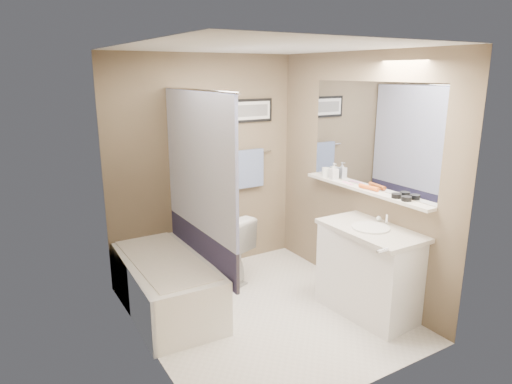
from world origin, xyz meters
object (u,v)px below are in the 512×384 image
toilet (219,248)px  glass_jar (326,172)px  bathtub (165,284)px  candle_bowl_far (396,196)px  candle_bowl_near (406,199)px  vanity (369,273)px  hair_brush_front (369,187)px  soap_bottle (334,171)px

toilet → glass_jar: size_ratio=7.47×
bathtub → candle_bowl_far: size_ratio=16.67×
toilet → candle_bowl_near: bearing=105.1°
vanity → candle_bowl_near: (0.19, -0.20, 0.73)m
vanity → candle_bowl_far: bearing=-28.7°
vanity → candle_bowl_far: (0.19, -0.08, 0.73)m
hair_brush_front → soap_bottle: 0.51m
toilet → hair_brush_front: (1.07, -1.08, 0.76)m
vanity → candle_bowl_far: 0.76m
candle_bowl_far → soap_bottle: soap_bottle is taller
bathtub → hair_brush_front: bearing=-21.8°
glass_jar → toilet: bearing=157.9°
bathtub → vanity: size_ratio=1.67×
toilet → hair_brush_front: hair_brush_front is taller
bathtub → hair_brush_front: hair_brush_front is taller
toilet → soap_bottle: size_ratio=4.39×
candle_bowl_far → glass_jar: size_ratio=0.90×
bathtub → toilet: size_ratio=2.01×
candle_bowl_far → glass_jar: (0.00, 0.98, 0.03)m
glass_jar → vanity: bearing=-101.6°
glass_jar → hair_brush_front: bearing=-90.0°
candle_bowl_near → bathtub: bearing=144.9°
candle_bowl_far → soap_bottle: bearing=90.0°
toilet → vanity: size_ratio=0.83×
vanity → soap_bottle: bearing=71.9°
candle_bowl_far → vanity: bearing=155.8°
soap_bottle → glass_jar: bearing=90.0°
hair_brush_front → soap_bottle: size_ratio=1.29×
candle_bowl_far → glass_jar: bearing=90.0°
glass_jar → soap_bottle: (0.00, -0.13, 0.04)m
candle_bowl_near → glass_jar: bearing=90.0°
candle_bowl_near → hair_brush_front: bearing=90.0°
soap_bottle → candle_bowl_far: bearing=-90.0°
hair_brush_front → glass_jar: 0.64m
toilet → vanity: (0.89, -1.33, 0.03)m
bathtub → candle_bowl_far: bearing=-30.3°
toilet → glass_jar: glass_jar is taller
candle_bowl_near → hair_brush_front: 0.45m
toilet → soap_bottle: 1.47m
toilet → soap_bottle: bearing=132.2°
bathtub → glass_jar: size_ratio=15.00×
vanity → candle_bowl_near: size_ratio=10.00×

